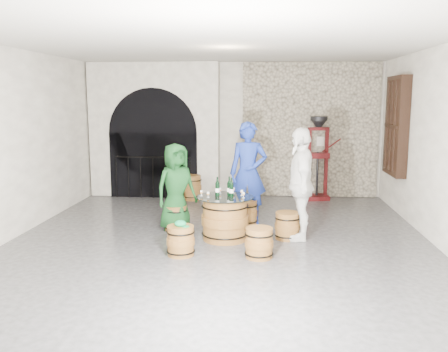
# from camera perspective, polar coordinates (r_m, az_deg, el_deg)

# --- Properties ---
(ground) EXTENTS (8.00, 8.00, 0.00)m
(ground) POSITION_cam_1_polar(r_m,az_deg,el_deg) (7.88, -0.63, -8.05)
(ground) COLOR #2D2D30
(ground) RESTS_ON ground
(wall_back) EXTENTS (8.00, 0.00, 8.00)m
(wall_back) POSITION_cam_1_polar(r_m,az_deg,el_deg) (11.53, 1.27, 5.59)
(wall_back) COLOR silver
(wall_back) RESTS_ON ground
(wall_front) EXTENTS (8.00, 0.00, 8.00)m
(wall_front) POSITION_cam_1_polar(r_m,az_deg,el_deg) (3.64, -6.73, -2.73)
(wall_front) COLOR silver
(wall_front) RESTS_ON ground
(wall_left) EXTENTS (0.00, 8.00, 8.00)m
(wall_left) POSITION_cam_1_polar(r_m,az_deg,el_deg) (8.63, -24.51, 3.47)
(wall_left) COLOR silver
(wall_left) RESTS_ON ground
(wall_right) EXTENTS (0.00, 8.00, 8.00)m
(wall_right) POSITION_cam_1_polar(r_m,az_deg,el_deg) (8.02, 25.13, 3.05)
(wall_right) COLOR silver
(wall_right) RESTS_ON ground
(ceiling) EXTENTS (8.00, 8.00, 0.00)m
(ceiling) POSITION_cam_1_polar(r_m,az_deg,el_deg) (7.57, -0.67, 15.74)
(ceiling) COLOR beige
(ceiling) RESTS_ON wall_back
(stone_facing_panel) EXTENTS (3.20, 0.12, 3.18)m
(stone_facing_panel) POSITION_cam_1_polar(r_m,az_deg,el_deg) (11.50, 10.28, 5.43)
(stone_facing_panel) COLOR #B2A88E
(stone_facing_panel) RESTS_ON ground
(arched_opening) EXTENTS (3.10, 0.60, 3.19)m
(arched_opening) POSITION_cam_1_polar(r_m,az_deg,el_deg) (11.55, -8.30, 5.41)
(arched_opening) COLOR silver
(arched_opening) RESTS_ON ground
(shuttered_window) EXTENTS (0.23, 1.10, 2.00)m
(shuttered_window) POSITION_cam_1_polar(r_m,az_deg,el_deg) (10.25, 19.98, 5.68)
(shuttered_window) COLOR black
(shuttered_window) RESTS_ON wall_right
(barrel_table) EXTENTS (0.96, 0.96, 0.74)m
(barrel_table) POSITION_cam_1_polar(r_m,az_deg,el_deg) (7.97, 0.11, -5.11)
(barrel_table) COLOR brown
(barrel_table) RESTS_ON ground
(barrel_stool_left) EXTENTS (0.44, 0.44, 0.46)m
(barrel_stool_left) POSITION_cam_1_polar(r_m,az_deg,el_deg) (8.61, -5.83, -5.02)
(barrel_stool_left) COLOR brown
(barrel_stool_left) RESTS_ON ground
(barrel_stool_far) EXTENTS (0.44, 0.44, 0.46)m
(barrel_stool_far) POSITION_cam_1_polar(r_m,az_deg,el_deg) (8.97, 2.68, -4.41)
(barrel_stool_far) COLOR brown
(barrel_stool_far) RESTS_ON ground
(barrel_stool_right) EXTENTS (0.44, 0.44, 0.46)m
(barrel_stool_right) POSITION_cam_1_polar(r_m,az_deg,el_deg) (8.12, 7.63, -5.95)
(barrel_stool_right) COLOR brown
(barrel_stool_right) RESTS_ON ground
(barrel_stool_near_right) EXTENTS (0.44, 0.44, 0.46)m
(barrel_stool_near_right) POSITION_cam_1_polar(r_m,az_deg,el_deg) (7.14, 4.24, -8.04)
(barrel_stool_near_right) COLOR brown
(barrel_stool_near_right) RESTS_ON ground
(barrel_stool_near_left) EXTENTS (0.44, 0.44, 0.46)m
(barrel_stool_near_left) POSITION_cam_1_polar(r_m,az_deg,el_deg) (7.26, -5.25, -7.77)
(barrel_stool_near_left) COLOR brown
(barrel_stool_near_left) RESTS_ON ground
(green_cap) EXTENTS (0.23, 0.18, 0.10)m
(green_cap) POSITION_cam_1_polar(r_m,az_deg,el_deg) (7.18, -5.25, -5.72)
(green_cap) COLOR #0B8042
(green_cap) RESTS_ON barrel_stool_near_left
(person_green) EXTENTS (0.91, 0.88, 1.57)m
(person_green) POSITION_cam_1_polar(r_m,az_deg,el_deg) (8.48, -5.78, -1.38)
(person_green) COLOR #114019
(person_green) RESTS_ON ground
(person_blue) EXTENTS (0.71, 0.48, 1.93)m
(person_blue) POSITION_cam_1_polar(r_m,az_deg,el_deg) (8.91, 2.93, 0.35)
(person_blue) COLOR navy
(person_blue) RESTS_ON ground
(person_white) EXTENTS (0.47, 1.11, 1.89)m
(person_white) POSITION_cam_1_polar(r_m,az_deg,el_deg) (8.00, 9.18, -0.95)
(person_white) COLOR white
(person_white) RESTS_ON ground
(wine_bottle_left) EXTENTS (0.08, 0.08, 0.32)m
(wine_bottle_left) POSITION_cam_1_polar(r_m,az_deg,el_deg) (7.90, -0.81, -1.50)
(wine_bottle_left) COLOR black
(wine_bottle_left) RESTS_ON barrel_table
(wine_bottle_center) EXTENTS (0.08, 0.08, 0.32)m
(wine_bottle_center) POSITION_cam_1_polar(r_m,az_deg,el_deg) (7.83, 0.89, -1.59)
(wine_bottle_center) COLOR black
(wine_bottle_center) RESTS_ON barrel_table
(wine_bottle_right) EXTENTS (0.08, 0.08, 0.32)m
(wine_bottle_right) POSITION_cam_1_polar(r_m,az_deg,el_deg) (7.93, 0.63, -1.45)
(wine_bottle_right) COLOR black
(wine_bottle_right) RESTS_ON barrel_table
(tasting_glass_a) EXTENTS (0.05, 0.05, 0.10)m
(tasting_glass_a) POSITION_cam_1_polar(r_m,az_deg,el_deg) (7.81, -1.93, -2.25)
(tasting_glass_a) COLOR #C77526
(tasting_glass_a) RESTS_ON barrel_table
(tasting_glass_b) EXTENTS (0.05, 0.05, 0.10)m
(tasting_glass_b) POSITION_cam_1_polar(r_m,az_deg,el_deg) (7.95, 2.15, -2.03)
(tasting_glass_b) COLOR #C77526
(tasting_glass_b) RESTS_ON barrel_table
(tasting_glass_c) EXTENTS (0.05, 0.05, 0.10)m
(tasting_glass_c) POSITION_cam_1_polar(r_m,az_deg,el_deg) (8.13, -0.48, -1.77)
(tasting_glass_c) COLOR #C77526
(tasting_glass_c) RESTS_ON barrel_table
(tasting_glass_d) EXTENTS (0.05, 0.05, 0.10)m
(tasting_glass_d) POSITION_cam_1_polar(r_m,az_deg,el_deg) (8.16, 1.14, -1.73)
(tasting_glass_d) COLOR #C77526
(tasting_glass_d) RESTS_ON barrel_table
(tasting_glass_e) EXTENTS (0.05, 0.05, 0.10)m
(tasting_glass_e) POSITION_cam_1_polar(r_m,az_deg,el_deg) (7.77, 2.35, -2.31)
(tasting_glass_e) COLOR #C77526
(tasting_glass_e) RESTS_ON barrel_table
(tasting_glass_f) EXTENTS (0.05, 0.05, 0.10)m
(tasting_glass_f) POSITION_cam_1_polar(r_m,az_deg,el_deg) (7.92, -2.74, -2.08)
(tasting_glass_f) COLOR #C77526
(tasting_glass_f) RESTS_ON barrel_table
(side_barrel) EXTENTS (0.44, 0.44, 0.58)m
(side_barrel) POSITION_cam_1_polar(r_m,az_deg,el_deg) (11.11, -3.83, -1.40)
(side_barrel) COLOR brown
(side_barrel) RESTS_ON ground
(corking_press) EXTENTS (0.83, 0.52, 1.94)m
(corking_press) POSITION_cam_1_polar(r_m,az_deg,el_deg) (11.21, 11.23, 2.89)
(corking_press) COLOR #4B0C0E
(corking_press) RESTS_ON ground
(control_box) EXTENTS (0.18, 0.10, 0.22)m
(control_box) POSITION_cam_1_polar(r_m,az_deg,el_deg) (11.47, 11.53, 4.12)
(control_box) COLOR silver
(control_box) RESTS_ON wall_back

